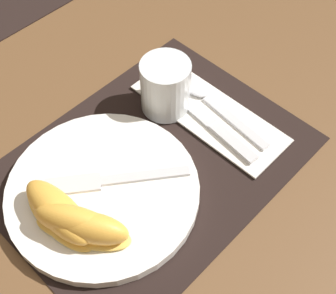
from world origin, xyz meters
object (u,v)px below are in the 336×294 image
(plate, at_px, (103,191))
(citrus_wedge_0, at_px, (59,213))
(citrus_wedge_2, at_px, (91,229))
(spoon, at_px, (203,94))
(citrus_wedge_1, at_px, (75,223))
(knife, at_px, (205,118))
(fork, at_px, (107,181))
(juice_glass, at_px, (166,89))

(plate, distance_m, citrus_wedge_0, 0.07)
(citrus_wedge_0, xyz_separation_m, citrus_wedge_2, (0.01, -0.05, 0.00))
(spoon, distance_m, citrus_wedge_1, 0.29)
(plate, xyz_separation_m, citrus_wedge_0, (-0.07, 0.00, 0.03))
(knife, xyz_separation_m, citrus_wedge_1, (-0.25, -0.01, 0.03))
(knife, distance_m, citrus_wedge_2, 0.25)
(citrus_wedge_0, height_order, citrus_wedge_2, citrus_wedge_2)
(citrus_wedge_0, xyz_separation_m, citrus_wedge_1, (0.00, -0.03, 0.00))
(plate, bearing_deg, citrus_wedge_2, -140.75)
(citrus_wedge_0, relative_size, citrus_wedge_1, 1.08)
(knife, relative_size, spoon, 1.11)
(plate, bearing_deg, knife, -4.16)
(plate, height_order, spoon, plate)
(spoon, distance_m, citrus_wedge_2, 0.29)
(fork, distance_m, citrus_wedge_0, 0.08)
(juice_glass, distance_m, citrus_wedge_1, 0.25)
(plate, height_order, juice_glass, juice_glass)
(juice_glass, height_order, citrus_wedge_0, juice_glass)
(plate, xyz_separation_m, knife, (0.19, -0.01, -0.00))
(spoon, xyz_separation_m, citrus_wedge_0, (-0.29, -0.02, 0.03))
(plate, relative_size, spoon, 1.33)
(fork, relative_size, citrus_wedge_2, 1.58)
(juice_glass, distance_m, citrus_wedge_0, 0.24)
(knife, height_order, citrus_wedge_0, citrus_wedge_0)
(plate, bearing_deg, fork, 16.48)
(juice_glass, xyz_separation_m, citrus_wedge_2, (-0.23, -0.09, -0.00))
(fork, bearing_deg, citrus_wedge_1, -158.97)
(citrus_wedge_1, bearing_deg, spoon, 8.91)
(citrus_wedge_0, bearing_deg, knife, -3.64)
(plate, xyz_separation_m, juice_glass, (0.17, 0.05, 0.03))
(spoon, bearing_deg, fork, -175.46)
(juice_glass, height_order, spoon, juice_glass)
(fork, bearing_deg, spoon, 4.54)
(fork, distance_m, citrus_wedge_2, 0.08)
(citrus_wedge_1, xyz_separation_m, citrus_wedge_2, (0.01, -0.02, -0.00))
(plate, xyz_separation_m, fork, (0.01, 0.00, 0.01))
(knife, bearing_deg, citrus_wedge_2, -173.00)
(juice_glass, distance_m, citrus_wedge_2, 0.25)
(juice_glass, relative_size, citrus_wedge_0, 0.69)
(juice_glass, relative_size, fork, 0.51)
(fork, bearing_deg, citrus_wedge_2, -143.88)
(juice_glass, xyz_separation_m, spoon, (0.05, -0.03, -0.03))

